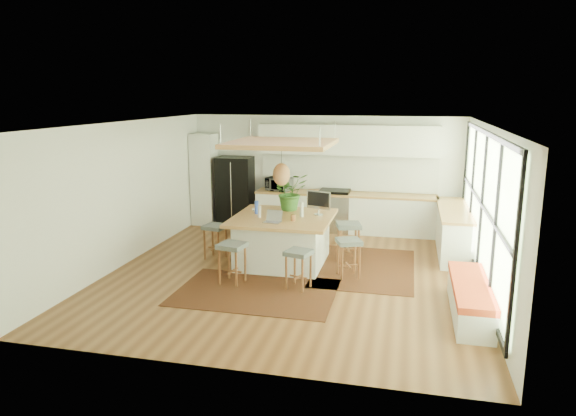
% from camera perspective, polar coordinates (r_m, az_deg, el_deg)
% --- Properties ---
extents(floor, '(7.00, 7.00, 0.00)m').
position_cam_1_polar(floor, '(9.61, 0.49, -7.11)').
color(floor, brown).
rests_on(floor, ground).
extents(ceiling, '(7.00, 7.00, 0.00)m').
position_cam_1_polar(ceiling, '(9.07, 0.52, 9.19)').
color(ceiling, white).
rests_on(ceiling, ground).
extents(wall_back, '(6.50, 0.00, 6.50)m').
position_cam_1_polar(wall_back, '(12.63, 4.00, 3.90)').
color(wall_back, white).
rests_on(wall_back, ground).
extents(wall_front, '(6.50, 0.00, 6.50)m').
position_cam_1_polar(wall_front, '(5.99, -6.91, -5.72)').
color(wall_front, white).
rests_on(wall_front, ground).
extents(wall_left, '(0.00, 7.00, 7.00)m').
position_cam_1_polar(wall_left, '(10.44, -17.19, 1.59)').
color(wall_left, white).
rests_on(wall_left, ground).
extents(wall_right, '(0.00, 7.00, 7.00)m').
position_cam_1_polar(wall_right, '(9.12, 20.85, -0.17)').
color(wall_right, white).
rests_on(wall_right, ground).
extents(window_wall, '(0.10, 6.20, 2.60)m').
position_cam_1_polar(window_wall, '(9.10, 20.69, 0.14)').
color(window_wall, black).
rests_on(window_wall, wall_right).
extents(pantry, '(0.55, 0.60, 2.25)m').
position_cam_1_polar(pantry, '(13.16, -9.05, 3.12)').
color(pantry, white).
rests_on(pantry, floor).
extents(back_counter_base, '(4.20, 0.60, 0.88)m').
position_cam_1_polar(back_counter_base, '(12.41, 6.20, -0.57)').
color(back_counter_base, white).
rests_on(back_counter_base, floor).
extents(back_counter_top, '(4.24, 0.64, 0.05)m').
position_cam_1_polar(back_counter_top, '(12.32, 6.25, 1.51)').
color(back_counter_top, '#A6713B').
rests_on(back_counter_top, back_counter_base).
extents(backsplash, '(4.20, 0.02, 0.80)m').
position_cam_1_polar(backsplash, '(12.54, 6.47, 3.78)').
color(backsplash, white).
rests_on(backsplash, wall_back).
extents(upper_cabinets, '(4.20, 0.34, 0.70)m').
position_cam_1_polar(upper_cabinets, '(12.29, 6.47, 7.37)').
color(upper_cabinets, white).
rests_on(upper_cabinets, wall_back).
extents(range, '(0.76, 0.62, 1.00)m').
position_cam_1_polar(range, '(12.43, 5.07, -0.25)').
color(range, '#A5A5AA').
rests_on(range, floor).
extents(right_counter_base, '(0.60, 2.50, 0.88)m').
position_cam_1_polar(right_counter_base, '(11.22, 17.60, -2.48)').
color(right_counter_base, white).
rests_on(right_counter_base, floor).
extents(right_counter_top, '(0.64, 2.54, 0.05)m').
position_cam_1_polar(right_counter_top, '(11.12, 17.75, -0.18)').
color(right_counter_top, '#A6713B').
rests_on(right_counter_top, right_counter_base).
extents(window_bench, '(0.52, 2.00, 0.50)m').
position_cam_1_polar(window_bench, '(8.24, 19.23, -9.34)').
color(window_bench, white).
rests_on(window_bench, floor).
extents(ceiling_panel, '(1.86, 1.86, 0.80)m').
position_cam_1_polar(ceiling_panel, '(9.59, -0.72, 5.46)').
color(ceiling_panel, '#A6713B').
rests_on(ceiling_panel, ceiling).
extents(rug_near, '(2.60, 1.80, 0.01)m').
position_cam_1_polar(rug_near, '(8.74, -3.53, -9.12)').
color(rug_near, black).
rests_on(rug_near, floor).
extents(rug_right, '(1.80, 2.60, 0.01)m').
position_cam_1_polar(rug_right, '(9.99, 8.39, -6.44)').
color(rug_right, black).
rests_on(rug_right, floor).
extents(fridge, '(0.87, 0.69, 1.70)m').
position_cam_1_polar(fridge, '(12.92, -5.77, 2.14)').
color(fridge, black).
rests_on(fridge, floor).
extents(island, '(1.85, 1.85, 0.93)m').
position_cam_1_polar(island, '(10.00, -0.56, -3.52)').
color(island, '#A6713B').
rests_on(island, floor).
extents(stool_near_left, '(0.49, 0.49, 0.72)m').
position_cam_1_polar(stool_near_left, '(9.05, -6.08, -6.04)').
color(stool_near_left, '#4B5253').
rests_on(stool_near_left, floor).
extents(stool_near_right, '(0.49, 0.49, 0.67)m').
position_cam_1_polar(stool_near_right, '(8.76, 1.15, -6.60)').
color(stool_near_right, '#4B5253').
rests_on(stool_near_right, floor).
extents(stool_right_front, '(0.53, 0.53, 0.69)m').
position_cam_1_polar(stool_right_front, '(9.36, 6.61, -5.42)').
color(stool_right_front, '#4B5253').
rests_on(stool_right_front, floor).
extents(stool_right_back, '(0.55, 0.55, 0.76)m').
position_cam_1_polar(stool_right_back, '(10.25, 6.58, -3.85)').
color(stool_right_back, '#4B5253').
rests_on(stool_right_back, floor).
extents(stool_left_side, '(0.47, 0.47, 0.69)m').
position_cam_1_polar(stool_left_side, '(10.44, -7.92, -3.59)').
color(stool_left_side, '#4B5253').
rests_on(stool_left_side, floor).
extents(laptop, '(0.35, 0.36, 0.23)m').
position_cam_1_polar(laptop, '(9.39, -1.74, -0.89)').
color(laptop, '#A5A5AA').
rests_on(laptop, island).
extents(monitor, '(0.54, 0.33, 0.47)m').
position_cam_1_polar(monitor, '(9.97, 3.35, 0.70)').
color(monitor, '#A5A5AA').
rests_on(monitor, island).
extents(microwave, '(0.64, 0.47, 0.39)m').
position_cam_1_polar(microwave, '(12.52, -1.00, 2.78)').
color(microwave, '#A5A5AA').
rests_on(microwave, back_counter_top).
extents(island_plant, '(0.98, 0.99, 0.57)m').
position_cam_1_polar(island_plant, '(10.39, 0.25, 1.34)').
color(island_plant, '#1E4C19').
rests_on(island_plant, island).
extents(island_bowl, '(0.23, 0.23, 0.05)m').
position_cam_1_polar(island_bowl, '(10.34, -3.45, -0.22)').
color(island_bowl, silver).
rests_on(island_bowl, island).
extents(island_bottle_0, '(0.07, 0.07, 0.19)m').
position_cam_1_polar(island_bottle_0, '(10.10, -3.47, -0.11)').
color(island_bottle_0, blue).
rests_on(island_bottle_0, island).
extents(island_bottle_1, '(0.07, 0.07, 0.19)m').
position_cam_1_polar(island_bottle_1, '(9.82, -3.05, -0.46)').
color(island_bottle_1, silver).
rests_on(island_bottle_1, island).
extents(island_bottle_2, '(0.07, 0.07, 0.19)m').
position_cam_1_polar(island_bottle_2, '(9.52, 0.46, -0.85)').
color(island_bottle_2, '#A86238').
rests_on(island_bottle_2, island).
extents(island_bottle_3, '(0.07, 0.07, 0.19)m').
position_cam_1_polar(island_bottle_3, '(9.84, 1.48, -0.43)').
color(island_bottle_3, silver).
rests_on(island_bottle_3, island).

